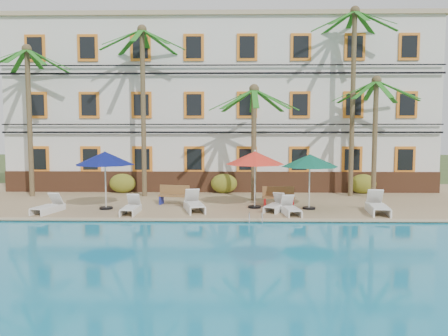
{
  "coord_description": "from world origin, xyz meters",
  "views": [
    {
      "loc": [
        0.71,
        -17.98,
        3.84
      ],
      "look_at": [
        0.28,
        3.0,
        2.0
      ],
      "focal_mm": 35.0,
      "sensor_mm": 36.0,
      "label": 1
    }
  ],
  "objects_px": {
    "pool_ladder": "(255,221)",
    "palm_e": "(375,118)",
    "lounger_b": "(131,207)",
    "lounger_f": "(377,206)",
    "bench_right": "(278,196)",
    "lounger_d": "(276,205)",
    "lounger_c": "(194,204)",
    "palm_b": "(143,88)",
    "palm_c": "(254,124)",
    "umbrella_red": "(255,158)",
    "bench_left": "(175,195)",
    "lounger_a": "(48,207)",
    "palm_d": "(353,78)",
    "palm_a": "(29,99)",
    "lounger_e": "(290,208)",
    "umbrella_blue": "(105,159)",
    "umbrella_green": "(310,161)"
  },
  "relations": [
    {
      "from": "palm_a",
      "to": "bench_right",
      "type": "relative_size",
      "value": 5.4
    },
    {
      "from": "palm_a",
      "to": "lounger_f",
      "type": "relative_size",
      "value": 3.78
    },
    {
      "from": "palm_b",
      "to": "lounger_a",
      "type": "distance_m",
      "value": 8.0
    },
    {
      "from": "palm_a",
      "to": "umbrella_red",
      "type": "height_order",
      "value": "palm_a"
    },
    {
      "from": "lounger_a",
      "to": "lounger_c",
      "type": "distance_m",
      "value": 6.33
    },
    {
      "from": "palm_b",
      "to": "lounger_d",
      "type": "bearing_deg",
      "value": -32.13
    },
    {
      "from": "palm_d",
      "to": "lounger_d",
      "type": "height_order",
      "value": "palm_d"
    },
    {
      "from": "umbrella_red",
      "to": "lounger_d",
      "type": "distance_m",
      "value": 2.35
    },
    {
      "from": "palm_b",
      "to": "lounger_d",
      "type": "height_order",
      "value": "palm_b"
    },
    {
      "from": "bench_right",
      "to": "palm_e",
      "type": "bearing_deg",
      "value": 27.18
    },
    {
      "from": "palm_d",
      "to": "lounger_e",
      "type": "bearing_deg",
      "value": -126.93
    },
    {
      "from": "palm_e",
      "to": "pool_ladder",
      "type": "bearing_deg",
      "value": -137.06
    },
    {
      "from": "palm_e",
      "to": "umbrella_blue",
      "type": "distance_m",
      "value": 13.82
    },
    {
      "from": "umbrella_green",
      "to": "lounger_d",
      "type": "bearing_deg",
      "value": -162.67
    },
    {
      "from": "palm_c",
      "to": "palm_b",
      "type": "bearing_deg",
      "value": 167.39
    },
    {
      "from": "palm_a",
      "to": "palm_e",
      "type": "xyz_separation_m",
      "value": [
        18.35,
        -0.18,
        -1.0
      ]
    },
    {
      "from": "palm_c",
      "to": "palm_e",
      "type": "height_order",
      "value": "palm_e"
    },
    {
      "from": "palm_e",
      "to": "umbrella_red",
      "type": "height_order",
      "value": "palm_e"
    },
    {
      "from": "bench_right",
      "to": "bench_left",
      "type": "bearing_deg",
      "value": 175.46
    },
    {
      "from": "lounger_c",
      "to": "palm_c",
      "type": "bearing_deg",
      "value": 47.01
    },
    {
      "from": "umbrella_red",
      "to": "lounger_e",
      "type": "xyz_separation_m",
      "value": [
        1.44,
        -1.49,
        -2.04
      ]
    },
    {
      "from": "palm_e",
      "to": "bench_right",
      "type": "xyz_separation_m",
      "value": [
        -5.3,
        -2.72,
        -3.75
      ]
    },
    {
      "from": "palm_e",
      "to": "lounger_a",
      "type": "distance_m",
      "value": 16.59
    },
    {
      "from": "palm_a",
      "to": "lounger_b",
      "type": "relative_size",
      "value": 4.82
    },
    {
      "from": "palm_b",
      "to": "lounger_d",
      "type": "xyz_separation_m",
      "value": [
        6.71,
        -4.21,
        -5.53
      ]
    },
    {
      "from": "palm_a",
      "to": "lounger_f",
      "type": "height_order",
      "value": "palm_a"
    },
    {
      "from": "lounger_a",
      "to": "lounger_c",
      "type": "bearing_deg",
      "value": 4.73
    },
    {
      "from": "umbrella_blue",
      "to": "lounger_f",
      "type": "relative_size",
      "value": 1.26
    },
    {
      "from": "lounger_a",
      "to": "palm_e",
      "type": "bearing_deg",
      "value": 16.19
    },
    {
      "from": "pool_ladder",
      "to": "palm_e",
      "type": "bearing_deg",
      "value": 42.94
    },
    {
      "from": "lounger_d",
      "to": "pool_ladder",
      "type": "distance_m",
      "value": 2.43
    },
    {
      "from": "palm_e",
      "to": "lounger_d",
      "type": "distance_m",
      "value": 7.85
    },
    {
      "from": "umbrella_red",
      "to": "bench_right",
      "type": "height_order",
      "value": "umbrella_red"
    },
    {
      "from": "palm_e",
      "to": "lounger_f",
      "type": "xyz_separation_m",
      "value": [
        -1.21,
        -4.39,
        -3.9
      ]
    },
    {
      "from": "lounger_b",
      "to": "lounger_f",
      "type": "height_order",
      "value": "lounger_f"
    },
    {
      "from": "lounger_e",
      "to": "bench_right",
      "type": "relative_size",
      "value": 1.15
    },
    {
      "from": "lounger_d",
      "to": "palm_b",
      "type": "bearing_deg",
      "value": 147.87
    },
    {
      "from": "lounger_f",
      "to": "palm_b",
      "type": "bearing_deg",
      "value": 156.91
    },
    {
      "from": "palm_b",
      "to": "lounger_e",
      "type": "relative_size",
      "value": 5.27
    },
    {
      "from": "palm_e",
      "to": "lounger_d",
      "type": "relative_size",
      "value": 3.68
    },
    {
      "from": "lounger_f",
      "to": "pool_ladder",
      "type": "height_order",
      "value": "lounger_f"
    },
    {
      "from": "palm_d",
      "to": "lounger_b",
      "type": "relative_size",
      "value": 5.99
    },
    {
      "from": "lounger_c",
      "to": "bench_right",
      "type": "xyz_separation_m",
      "value": [
        3.87,
        1.25,
        0.17
      ]
    },
    {
      "from": "palm_c",
      "to": "pool_ladder",
      "type": "xyz_separation_m",
      "value": [
        -0.16,
        -5.1,
        -3.9
      ]
    },
    {
      "from": "lounger_b",
      "to": "lounger_e",
      "type": "bearing_deg",
      "value": -0.44
    },
    {
      "from": "palm_d",
      "to": "lounger_e",
      "type": "relative_size",
      "value": 5.84
    },
    {
      "from": "pool_ladder",
      "to": "lounger_b",
      "type": "bearing_deg",
      "value": 164.36
    },
    {
      "from": "palm_e",
      "to": "pool_ladder",
      "type": "height_order",
      "value": "palm_e"
    },
    {
      "from": "umbrella_red",
      "to": "bench_left",
      "type": "distance_m",
      "value": 4.31
    },
    {
      "from": "palm_b",
      "to": "palm_c",
      "type": "relative_size",
      "value": 1.55
    }
  ]
}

